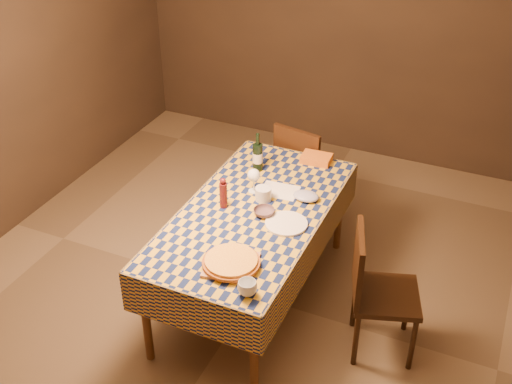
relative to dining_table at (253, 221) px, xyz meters
The scene contains 16 objects.
room 0.66m from the dining_table, ahead, with size 5.00×5.10×2.70m.
dining_table is the anchor object (origin of this frame).
cutting_board 0.60m from the dining_table, 78.49° to the right, with size 0.30×0.30×0.02m, color #AD7451.
pizza 0.61m from the dining_table, 78.49° to the right, with size 0.41×0.41×0.04m.
pepper_mill 0.28m from the dining_table, behind, with size 0.06×0.06×0.23m.
bowl 0.13m from the dining_table, ahead, with size 0.14×0.14×0.04m, color #5D464E.
wine_glass 0.33m from the dining_table, 113.05° to the left, with size 0.10×0.10×0.18m.
wine_bottle 0.59m from the dining_table, 110.68° to the left, with size 0.10×0.10×0.31m.
deli_tub 0.21m from the dining_table, 88.28° to the left, with size 0.12×0.12×0.10m, color silver.
takeout_container 0.84m from the dining_table, 78.48° to the left, with size 0.23×0.16×0.06m, color #CE681B.
white_plate 0.28m from the dining_table, 10.52° to the right, with size 0.28×0.28×0.02m, color white.
tumbler 0.84m from the dining_table, 67.98° to the right, with size 0.11×0.11×0.09m, color white.
flour_patch 0.33m from the dining_table, 78.30° to the left, with size 0.27×0.21×0.00m, color white.
flour_bag 0.41m from the dining_table, 46.30° to the left, with size 0.19×0.14×0.05m, color #A7ACD6.
chair_far 1.09m from the dining_table, 91.62° to the left, with size 0.49×0.50×0.93m.
chair_right 0.93m from the dining_table, ahead, with size 0.54×0.53×0.93m.
Camera 1 is at (1.49, -3.29, 3.26)m, focal length 45.00 mm.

